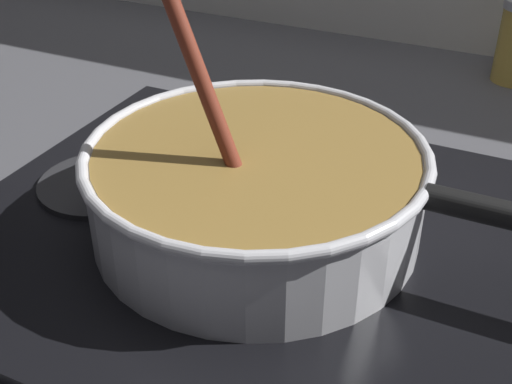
# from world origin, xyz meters

# --- Properties ---
(hob_plate) EXTENTS (0.56, 0.48, 0.01)m
(hob_plate) POSITION_xyz_m (-0.02, 0.19, 0.01)
(hob_plate) COLOR black
(hob_plate) RESTS_ON ground
(burner_ring) EXTENTS (0.19, 0.19, 0.01)m
(burner_ring) POSITION_xyz_m (-0.02, 0.19, 0.02)
(burner_ring) COLOR #592D0C
(burner_ring) RESTS_ON hob_plate
(spare_burner) EXTENTS (0.13, 0.13, 0.01)m
(spare_burner) POSITION_xyz_m (-0.20, 0.19, 0.01)
(spare_burner) COLOR #262628
(spare_burner) RESTS_ON hob_plate
(cooking_pan) EXTENTS (0.47, 0.31, 0.33)m
(cooking_pan) POSITION_xyz_m (-0.02, 0.19, 0.06)
(cooking_pan) COLOR silver
(cooking_pan) RESTS_ON hob_plate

